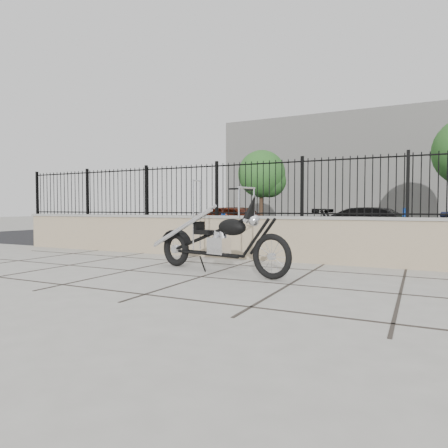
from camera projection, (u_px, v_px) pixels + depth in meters
ground_plane at (201, 277)px, 6.56m from camera, size 90.00×90.00×0.00m
parking_lot at (340, 233)px, 17.76m from camera, size 30.00×30.00×0.00m
retaining_wall at (257, 238)px, 8.78m from camera, size 14.00×0.36×0.96m
iron_fence at (257, 189)px, 8.74m from camera, size 14.00×0.08×1.20m
background_building at (374, 170)px, 30.15m from camera, size 22.00×6.00×8.00m
chopper_motorcycle at (216, 225)px, 7.03m from camera, size 2.83×1.20×1.68m
car_red at (239, 222)px, 14.42m from camera, size 3.96×2.41×1.26m
car_black at (382, 226)px, 12.14m from camera, size 4.17×2.14×1.16m
bollard_a at (223, 229)px, 12.06m from camera, size 0.15×0.15×0.99m
bollard_b at (405, 231)px, 9.73m from camera, size 0.16×0.16×1.13m
tree_left at (262, 172)px, 23.02m from camera, size 2.73×2.73×4.61m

